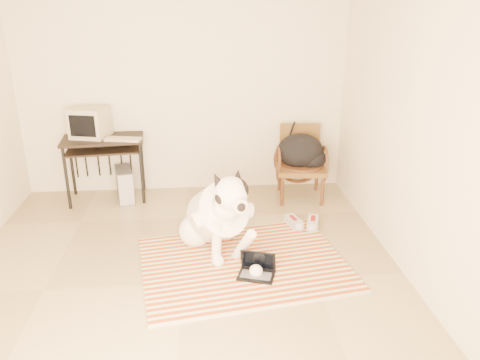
{
  "coord_description": "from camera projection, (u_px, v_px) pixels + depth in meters",
  "views": [
    {
      "loc": [
        0.22,
        -3.52,
        2.32
      ],
      "look_at": [
        0.55,
        0.51,
        0.76
      ],
      "focal_mm": 35.0,
      "sensor_mm": 36.0,
      "label": 1
    }
  ],
  "objects": [
    {
      "name": "floor",
      "position": [
        182.0,
        283.0,
        4.09
      ],
      "size": [
        4.5,
        4.5,
        0.0
      ],
      "primitive_type": "plane",
      "color": "tan",
      "rests_on": "ground"
    },
    {
      "name": "wall_back",
      "position": [
        183.0,
        85.0,
        5.69
      ],
      "size": [
        4.5,
        0.0,
        4.5
      ],
      "primitive_type": "plane",
      "rotation": [
        1.57,
        0.0,
        0.0
      ],
      "color": "beige",
      "rests_on": "floor"
    },
    {
      "name": "wall_front",
      "position": [
        140.0,
        321.0,
        1.51
      ],
      "size": [
        4.5,
        0.0,
        4.5
      ],
      "primitive_type": "plane",
      "rotation": [
        -1.57,
        0.0,
        0.0
      ],
      "color": "beige",
      "rests_on": "floor"
    },
    {
      "name": "wall_right",
      "position": [
        424.0,
        129.0,
        3.76
      ],
      "size": [
        0.0,
        4.5,
        4.5
      ],
      "primitive_type": "plane",
      "rotation": [
        1.57,
        0.0,
        -1.57
      ],
      "color": "beige",
      "rests_on": "floor"
    },
    {
      "name": "rug",
      "position": [
        244.0,
        263.0,
        4.38
      ],
      "size": [
        2.07,
        1.71,
        0.02
      ],
      "color": "#BD3809",
      "rests_on": "floor"
    },
    {
      "name": "dog",
      "position": [
        217.0,
        216.0,
        4.48
      ],
      "size": [
        0.76,
        1.19,
        0.96
      ],
      "color": "white",
      "rests_on": "rug"
    },
    {
      "name": "laptop",
      "position": [
        257.0,
        269.0,
        4.16
      ],
      "size": [
        0.37,
        0.31,
        0.22
      ],
      "color": "black",
      "rests_on": "rug"
    },
    {
      "name": "computer_desk",
      "position": [
        103.0,
        147.0,
        5.58
      ],
      "size": [
        0.99,
        0.62,
        0.79
      ],
      "color": "black",
      "rests_on": "floor"
    },
    {
      "name": "crt_monitor",
      "position": [
        90.0,
        122.0,
        5.54
      ],
      "size": [
        0.48,
        0.46,
        0.35
      ],
      "color": "#B1A88B",
      "rests_on": "computer_desk"
    },
    {
      "name": "desk_keyboard",
      "position": [
        123.0,
        139.0,
        5.45
      ],
      "size": [
        0.44,
        0.23,
        0.03
      ],
      "primitive_type": "cube",
      "rotation": [
        0.0,
        0.0,
        -0.21
      ],
      "color": "#B1A88B",
      "rests_on": "computer_desk"
    },
    {
      "name": "pc_tower",
      "position": [
        125.0,
        184.0,
        5.73
      ],
      "size": [
        0.27,
        0.46,
        0.4
      ],
      "color": "#4E4E50",
      "rests_on": "floor"
    },
    {
      "name": "rattan_chair",
      "position": [
        301.0,
        163.0,
        5.76
      ],
      "size": [
        0.63,
        0.61,
        0.88
      ],
      "color": "brown",
      "rests_on": "floor"
    },
    {
      "name": "backpack",
      "position": [
        302.0,
        152.0,
        5.65
      ],
      "size": [
        0.6,
        0.46,
        0.42
      ],
      "color": "black",
      "rests_on": "rattan_chair"
    },
    {
      "name": "sneaker_left",
      "position": [
        294.0,
        223.0,
        5.1
      ],
      "size": [
        0.19,
        0.3,
        0.1
      ],
      "color": "white",
      "rests_on": "floor"
    },
    {
      "name": "sneaker_right",
      "position": [
        313.0,
        223.0,
        5.08
      ],
      "size": [
        0.19,
        0.31,
        0.1
      ],
      "color": "white",
      "rests_on": "floor"
    }
  ]
}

